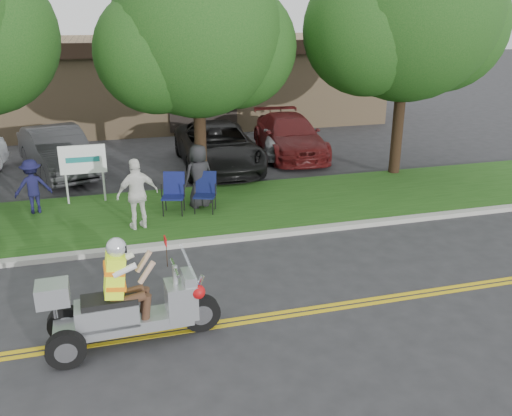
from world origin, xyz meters
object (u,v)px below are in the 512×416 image
object	(u,v)px
trike_scooter	(124,308)
parked_car_mid	(218,146)
parked_car_left	(58,151)
lawn_chair_a	(205,189)
parked_car_right	(289,136)
parked_car_far_right	(287,133)
spectator_adult_right	(137,194)
lawn_chair_b	(174,190)

from	to	relation	value
trike_scooter	parked_car_mid	xyz separation A→B (m)	(3.68, 10.13, 0.11)
trike_scooter	parked_car_left	distance (m)	10.92
lawn_chair_a	parked_car_left	distance (m)	6.53
parked_car_right	parked_car_far_right	distance (m)	0.27
trike_scooter	spectator_adult_right	size ratio (longest dim) A/B	1.63
trike_scooter	parked_car_far_right	distance (m)	13.26
lawn_chair_b	parked_car_mid	world-z (taller)	parked_car_mid
spectator_adult_right	parked_car_mid	xyz separation A→B (m)	(3.11, 5.27, -0.22)
parked_car_far_right	lawn_chair_b	bearing A→B (deg)	-115.81
parked_car_mid	spectator_adult_right	bearing A→B (deg)	-118.77
parked_car_left	lawn_chair_b	bearing A→B (deg)	-75.14
trike_scooter	spectator_adult_right	xyz separation A→B (m)	(0.57, 4.86, 0.33)
trike_scooter	spectator_adult_right	bearing A→B (deg)	81.34
parked_car_mid	parked_car_right	bearing A→B (deg)	20.94
spectator_adult_right	parked_car_right	size ratio (longest dim) A/B	0.35
lawn_chair_b	parked_car_mid	bearing A→B (deg)	80.13
spectator_adult_right	parked_car_right	distance (m)	8.79
trike_scooter	parked_car_far_right	world-z (taller)	trike_scooter
lawn_chair_a	lawn_chair_b	xyz separation A→B (m)	(-0.84, 0.10, 0.01)
lawn_chair_a	parked_car_mid	distance (m)	4.64
lawn_chair_a	lawn_chair_b	world-z (taller)	lawn_chair_b
parked_car_left	parked_car_far_right	world-z (taller)	parked_car_left
lawn_chair_b	parked_car_right	xyz separation A→B (m)	(5.12, 5.41, 0.03)
parked_car_left	trike_scooter	bearing A→B (deg)	-99.05
parked_car_left	spectator_adult_right	bearing A→B (deg)	-87.18
parked_car_left	parked_car_mid	distance (m)	5.37
lawn_chair_a	parked_car_right	bearing A→B (deg)	72.89
parked_car_mid	parked_car_far_right	world-z (taller)	parked_car_far_right
parked_car_mid	parked_car_right	size ratio (longest dim) A/B	1.08
spectator_adult_right	parked_car_far_right	world-z (taller)	spectator_adult_right
lawn_chair_b	parked_car_left	size ratio (longest dim) A/B	0.23
parked_car_mid	trike_scooter	bearing A→B (deg)	-108.23
parked_car_right	lawn_chair_a	bearing A→B (deg)	-123.50
lawn_chair_b	parked_car_far_right	xyz separation A→B (m)	(5.12, 5.68, 0.06)
parked_car_left	parked_car_right	size ratio (longest dim) A/B	0.93
trike_scooter	lawn_chair_b	xyz separation A→B (m)	(1.56, 5.77, 0.05)
lawn_chair_b	parked_car_right	bearing A→B (deg)	62.60
trike_scooter	parked_car_right	distance (m)	13.02
trike_scooter	parked_car_left	bearing A→B (deg)	96.78
trike_scooter	parked_car_mid	world-z (taller)	trike_scooter
parked_car_mid	parked_car_right	xyz separation A→B (m)	(3.00, 1.05, -0.03)
trike_scooter	parked_car_far_right	xyz separation A→B (m)	(6.69, 11.45, 0.11)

